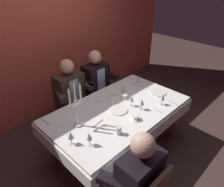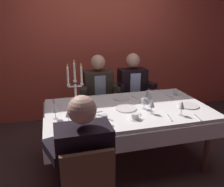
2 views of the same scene
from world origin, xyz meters
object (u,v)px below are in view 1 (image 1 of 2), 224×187
at_px(coffee_cup_1, 136,118).
at_px(seated_diner_0, 140,178).
at_px(dining_table, 118,115).
at_px(coffee_cup_0, 125,97).
at_px(wine_glass_1, 89,136).
at_px(seated_diner_2, 96,79).
at_px(candelabra, 77,109).
at_px(dinner_plate_2, 118,110).
at_px(dinner_plate_0, 103,99).
at_px(dinner_plate_1, 158,92).
at_px(water_tumbler_0, 119,130).
at_px(water_tumbler_2, 138,80).
at_px(seated_diner_1, 69,90).
at_px(wine_glass_4, 70,135).
at_px(water_tumbler_1, 123,89).
at_px(wine_glass_0, 131,99).
at_px(wine_glass_2, 142,102).
at_px(wine_glass_3, 162,97).

relative_size(coffee_cup_1, seated_diner_0, 0.11).
relative_size(dining_table, coffee_cup_0, 14.70).
bearing_deg(wine_glass_1, seated_diner_2, 46.39).
bearing_deg(seated_diner_0, candelabra, 86.65).
bearing_deg(seated_diner_0, dinner_plate_2, 54.26).
relative_size(dinner_plate_0, coffee_cup_1, 1.61).
bearing_deg(dinner_plate_1, water_tumbler_0, -169.31).
distance_m(candelabra, wine_glass_1, 0.39).
xyz_separation_m(water_tumbler_2, seated_diner_1, (-0.95, 0.60, -0.05)).
relative_size(wine_glass_1, seated_diner_2, 0.13).
relative_size(dining_table, seated_diner_2, 1.56).
xyz_separation_m(wine_glass_4, water_tumbler_1, (1.22, 0.36, -0.07)).
bearing_deg(seated_diner_0, wine_glass_0, 44.49).
bearing_deg(dinner_plate_1, dinner_plate_2, 171.61).
distance_m(wine_glass_2, water_tumbler_2, 0.78).
bearing_deg(coffee_cup_0, candelabra, -179.50).
xyz_separation_m(wine_glass_3, coffee_cup_1, (-0.52, 0.04, -0.09)).
distance_m(seated_diner_0, seated_diner_2, 2.05).
distance_m(wine_glass_4, seated_diner_1, 1.19).
bearing_deg(wine_glass_2, water_tumbler_0, -168.09).
bearing_deg(dinner_plate_2, dinner_plate_1, -8.39).
bearing_deg(dining_table, wine_glass_0, -25.07).
bearing_deg(water_tumbler_2, candelabra, -172.48).
distance_m(dinner_plate_2, coffee_cup_1, 0.29).
bearing_deg(dinner_plate_1, wine_glass_1, -175.74).
xyz_separation_m(dining_table, coffee_cup_0, (0.24, 0.11, 0.15)).
height_order(dining_table, seated_diner_1, seated_diner_1).
relative_size(wine_glass_1, coffee_cup_1, 1.24).
distance_m(water_tumbler_1, seated_diner_0, 1.54).
bearing_deg(water_tumbler_0, seated_diner_1, 81.02).
height_order(water_tumbler_0, seated_diner_2, seated_diner_2).
distance_m(dining_table, wine_glass_0, 0.30).
relative_size(water_tumbler_0, water_tumbler_1, 1.01).
bearing_deg(water_tumbler_1, wine_glass_0, -121.99).
distance_m(wine_glass_2, seated_diner_2, 1.13).
bearing_deg(coffee_cup_1, seated_diner_1, 96.74).
distance_m(candelabra, coffee_cup_1, 0.74).
relative_size(dinner_plate_2, water_tumbler_0, 2.50).
xyz_separation_m(dinner_plate_1, water_tumbler_1, (-0.34, 0.40, 0.04)).
relative_size(wine_glass_2, water_tumbler_2, 2.01).
xyz_separation_m(candelabra, water_tumbler_2, (1.37, 0.18, -0.20)).
height_order(wine_glass_2, seated_diner_1, seated_diner_1).
height_order(dinner_plate_1, wine_glass_3, wine_glass_3).
distance_m(water_tumbler_2, seated_diner_2, 0.73).
bearing_deg(seated_diner_2, water_tumbler_2, -55.92).
xyz_separation_m(wine_glass_3, wine_glass_4, (-1.32, 0.26, 0.00)).
relative_size(water_tumbler_1, water_tumbler_2, 1.21).
relative_size(wine_glass_0, coffee_cup_0, 1.24).
relative_size(dinner_plate_1, wine_glass_0, 1.47).
bearing_deg(dining_table, water_tumbler_0, -136.50).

